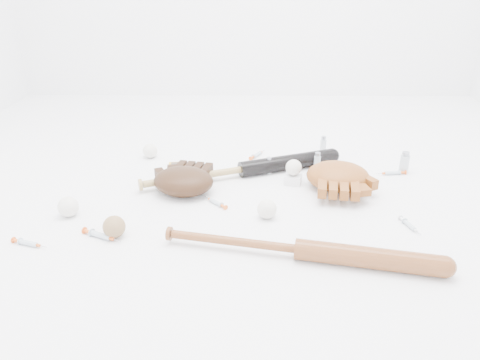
{
  "coord_description": "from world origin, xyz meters",
  "views": [
    {
      "loc": [
        -0.02,
        -1.63,
        0.8
      ],
      "look_at": [
        -0.04,
        -0.02,
        0.06
      ],
      "focal_mm": 35.0,
      "sensor_mm": 36.0,
      "label": 1
    }
  ],
  "objects_px": {
    "bat_wood": "(298,249)",
    "glove_dark": "(183,181)",
    "pedestal": "(293,179)",
    "bat_dark": "(243,169)"
  },
  "relations": [
    {
      "from": "bat_dark",
      "to": "bat_wood",
      "type": "distance_m",
      "value": 0.62
    },
    {
      "from": "bat_dark",
      "to": "bat_wood",
      "type": "height_order",
      "value": "bat_dark"
    },
    {
      "from": "bat_wood",
      "to": "pedestal",
      "type": "xyz_separation_m",
      "value": [
        0.03,
        0.54,
        -0.01
      ]
    },
    {
      "from": "pedestal",
      "to": "glove_dark",
      "type": "bearing_deg",
      "value": -168.06
    },
    {
      "from": "glove_dark",
      "to": "pedestal",
      "type": "distance_m",
      "value": 0.44
    },
    {
      "from": "glove_dark",
      "to": "pedestal",
      "type": "xyz_separation_m",
      "value": [
        0.43,
        0.09,
        -0.03
      ]
    },
    {
      "from": "bat_dark",
      "to": "glove_dark",
      "type": "relative_size",
      "value": 3.26
    },
    {
      "from": "bat_wood",
      "to": "glove_dark",
      "type": "relative_size",
      "value": 3.14
    },
    {
      "from": "bat_wood",
      "to": "glove_dark",
      "type": "height_order",
      "value": "glove_dark"
    },
    {
      "from": "glove_dark",
      "to": "pedestal",
      "type": "bearing_deg",
      "value": 24.55
    }
  ]
}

